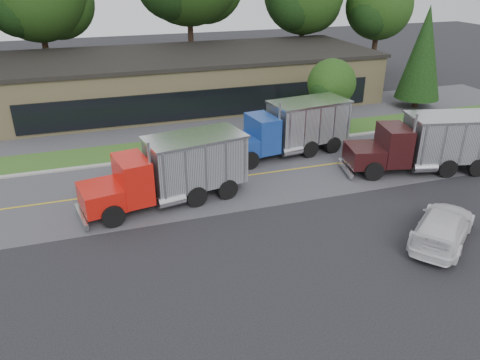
# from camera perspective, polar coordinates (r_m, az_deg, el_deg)

# --- Properties ---
(ground) EXTENTS (140.00, 140.00, 0.00)m
(ground) POSITION_cam_1_polar(r_m,az_deg,el_deg) (19.79, 5.34, -10.40)
(ground) COLOR #2E2E32
(ground) RESTS_ON ground
(road) EXTENTS (60.00, 8.00, 0.02)m
(road) POSITION_cam_1_polar(r_m,az_deg,el_deg) (27.14, -2.13, 0.10)
(road) COLOR slate
(road) RESTS_ON ground
(center_line) EXTENTS (60.00, 0.12, 0.01)m
(center_line) POSITION_cam_1_polar(r_m,az_deg,el_deg) (27.14, -2.13, 0.10)
(center_line) COLOR gold
(center_line) RESTS_ON ground
(curb) EXTENTS (60.00, 0.30, 0.12)m
(curb) POSITION_cam_1_polar(r_m,az_deg,el_deg) (30.87, -4.33, 3.22)
(curb) COLOR #9E9E99
(curb) RESTS_ON ground
(grass_verge) EXTENTS (60.00, 3.40, 0.03)m
(grass_verge) POSITION_cam_1_polar(r_m,az_deg,el_deg) (32.51, -5.12, 4.34)
(grass_verge) COLOR #346622
(grass_verge) RESTS_ON ground
(far_parking) EXTENTS (60.00, 7.00, 0.02)m
(far_parking) POSITION_cam_1_polar(r_m,az_deg,el_deg) (37.13, -6.95, 6.92)
(far_parking) COLOR slate
(far_parking) RESTS_ON ground
(strip_mall) EXTENTS (32.00, 12.00, 4.00)m
(strip_mall) POSITION_cam_1_polar(r_m,az_deg,el_deg) (42.66, -6.12, 12.13)
(strip_mall) COLOR tan
(strip_mall) RESTS_ON ground
(tree_far_e) EXTENTS (7.53, 7.09, 10.74)m
(tree_far_e) POSITION_cam_1_polar(r_m,az_deg,el_deg) (55.39, 16.63, 19.34)
(tree_far_e) COLOR #382619
(tree_far_e) RESTS_ON ground
(evergreen_right) EXTENTS (3.70, 3.70, 8.42)m
(evergreen_right) POSITION_cam_1_polar(r_m,az_deg,el_deg) (42.77, 21.44, 14.23)
(evergreen_right) COLOR #382619
(evergreen_right) RESTS_ON ground
(tree_verge) EXTENTS (3.69, 3.48, 5.27)m
(tree_verge) POSITION_cam_1_polar(r_m,az_deg,el_deg) (35.08, 11.13, 11.25)
(tree_verge) COLOR #382619
(tree_verge) RESTS_ON ground
(dump_truck_red) EXTENTS (8.82, 4.03, 3.36)m
(dump_truck_red) POSITION_cam_1_polar(r_m,az_deg,el_deg) (24.24, -7.97, 1.37)
(dump_truck_red) COLOR black
(dump_truck_red) RESTS_ON ground
(dump_truck_blue) EXTENTS (8.80, 3.68, 3.36)m
(dump_truck_blue) POSITION_cam_1_polar(r_m,az_deg,el_deg) (30.47, 6.42, 6.46)
(dump_truck_blue) COLOR black
(dump_truck_blue) RESTS_ON ground
(dump_truck_maroon) EXTENTS (9.09, 4.37, 3.36)m
(dump_truck_maroon) POSITION_cam_1_polar(r_m,az_deg,el_deg) (29.90, 22.23, 4.34)
(dump_truck_maroon) COLOR black
(dump_truck_maroon) RESTS_ON ground
(rally_car) EXTENTS (5.38, 4.88, 1.51)m
(rally_car) POSITION_cam_1_polar(r_m,az_deg,el_deg) (22.81, 23.52, -5.20)
(rally_car) COLOR silver
(rally_car) RESTS_ON ground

